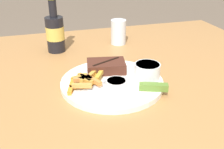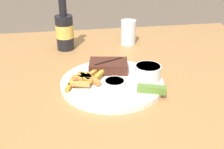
% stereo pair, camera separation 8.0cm
% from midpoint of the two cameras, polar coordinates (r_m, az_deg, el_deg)
% --- Properties ---
extents(dining_table, '(1.42, 1.21, 0.74)m').
position_cam_midpoint_polar(dining_table, '(0.85, 2.70, -6.40)').
color(dining_table, '#A87542').
rests_on(dining_table, ground_plane).
extents(dinner_plate, '(0.32, 0.32, 0.02)m').
position_cam_midpoint_polar(dinner_plate, '(0.82, 2.82, -1.89)').
color(dinner_plate, white).
rests_on(dinner_plate, dining_table).
extents(steak_portion, '(0.14, 0.10, 0.04)m').
position_cam_midpoint_polar(steak_portion, '(0.87, 2.04, 1.81)').
color(steak_portion, '#472319').
rests_on(steak_portion, dinner_plate).
extents(fries_pile, '(0.13, 0.11, 0.02)m').
position_cam_midpoint_polar(fries_pile, '(0.80, -3.06, -0.96)').
color(fries_pile, '#BD7F34').
rests_on(fries_pile, dinner_plate).
extents(coleslaw_cup, '(0.08, 0.08, 0.05)m').
position_cam_midpoint_polar(coleslaw_cup, '(0.81, 10.63, 0.40)').
color(coleslaw_cup, white).
rests_on(coleslaw_cup, dinner_plate).
extents(dipping_sauce_cup, '(0.06, 0.06, 0.02)m').
position_cam_midpoint_polar(dipping_sauce_cup, '(0.77, 3.76, -2.04)').
color(dipping_sauce_cup, silver).
rests_on(dipping_sauce_cup, dinner_plate).
extents(pickle_spear, '(0.09, 0.05, 0.02)m').
position_cam_midpoint_polar(pickle_spear, '(0.76, 11.64, -3.24)').
color(pickle_spear, '#567A2D').
rests_on(pickle_spear, dinner_plate).
extents(fork_utensil, '(0.13, 0.06, 0.00)m').
position_cam_midpoint_polar(fork_utensil, '(0.77, -2.28, -2.85)').
color(fork_utensil, '#B7B7BC').
rests_on(fork_utensil, dinner_plate).
extents(beer_bottle, '(0.07, 0.07, 0.23)m').
position_cam_midpoint_polar(beer_bottle, '(1.09, -8.21, 9.48)').
color(beer_bottle, black).
rests_on(beer_bottle, dining_table).
extents(drinking_glass, '(0.07, 0.07, 0.11)m').
position_cam_midpoint_polar(drinking_glass, '(1.15, 5.57, 9.08)').
color(drinking_glass, silver).
rests_on(drinking_glass, dining_table).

